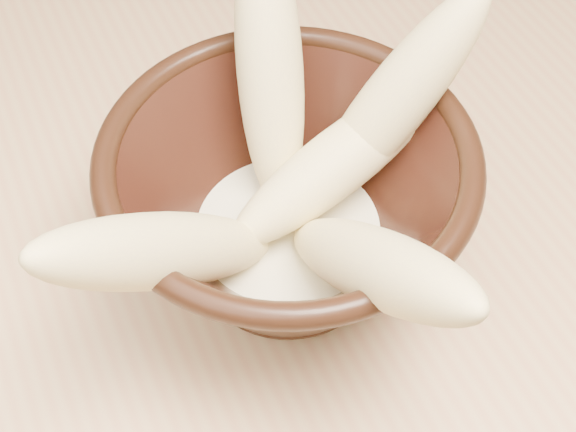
{
  "coord_description": "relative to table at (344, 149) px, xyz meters",
  "views": [
    {
      "loc": [
        -0.24,
        -0.42,
        1.2
      ],
      "look_at": [
        -0.12,
        -0.14,
        0.81
      ],
      "focal_mm": 50.0,
      "sensor_mm": 36.0,
      "label": 1
    }
  ],
  "objects": [
    {
      "name": "table",
      "position": [
        0.0,
        0.0,
        0.0
      ],
      "size": [
        1.2,
        0.8,
        0.75
      ],
      "color": "tan",
      "rests_on": "ground"
    },
    {
      "name": "bowl",
      "position": [
        -0.12,
        -0.14,
        0.15
      ],
      "size": [
        0.22,
        0.22,
        0.12
      ],
      "rotation": [
        0.0,
        0.0,
        -0.13
      ],
      "color": "black",
      "rests_on": "table"
    },
    {
      "name": "milk_puddle",
      "position": [
        -0.12,
        -0.14,
        0.12
      ],
      "size": [
        0.12,
        0.12,
        0.02
      ],
      "primitive_type": "cylinder",
      "color": "beige",
      "rests_on": "bowl"
    },
    {
      "name": "banana_upright",
      "position": [
        -0.1,
        -0.08,
        0.2
      ],
      "size": [
        0.08,
        0.13,
        0.17
      ],
      "primitive_type": "ellipsoid",
      "rotation": [
        0.56,
        0.0,
        2.84
      ],
      "color": "#F4E390",
      "rests_on": "bowl"
    },
    {
      "name": "banana_left",
      "position": [
        -0.2,
        -0.17,
        0.19
      ],
      "size": [
        0.17,
        0.1,
        0.15
      ],
      "primitive_type": "ellipsoid",
      "rotation": [
        0.84,
        0.0,
        -1.21
      ],
      "color": "#F4E390",
      "rests_on": "bowl"
    },
    {
      "name": "banana_right",
      "position": [
        -0.05,
        -0.13,
        0.19
      ],
      "size": [
        0.14,
        0.04,
        0.16
      ],
      "primitive_type": "ellipsoid",
      "rotation": [
        0.65,
        0.0,
        1.6
      ],
      "color": "#F4E390",
      "rests_on": "bowl"
    },
    {
      "name": "banana_across",
      "position": [
        -0.08,
        -0.14,
        0.16
      ],
      "size": [
        0.17,
        0.08,
        0.08
      ],
      "primitive_type": "ellipsoid",
      "rotation": [
        1.35,
        0.0,
        1.8
      ],
      "color": "#F4E390",
      "rests_on": "bowl"
    },
    {
      "name": "banana_front",
      "position": [
        -0.11,
        -0.22,
        0.18
      ],
      "size": [
        0.06,
        0.17,
        0.15
      ],
      "primitive_type": "ellipsoid",
      "rotation": [
        0.89,
        0.0,
        0.09
      ],
      "color": "#F4E390",
      "rests_on": "bowl"
    }
  ]
}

